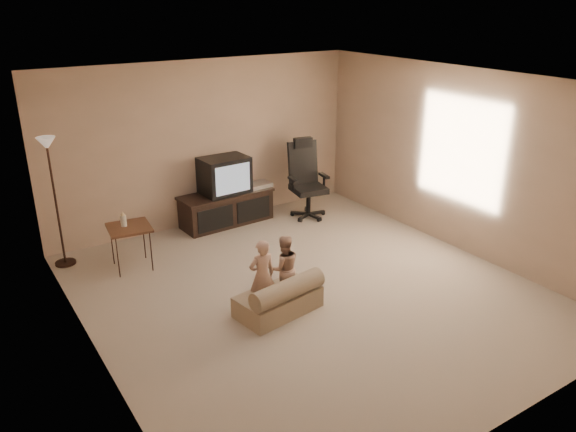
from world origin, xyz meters
The scene contains 9 objects.
floor centered at (0.00, 0.00, 0.00)m, with size 5.50×5.50×0.00m, color #B1A28D.
room_shell centered at (0.00, 0.00, 1.52)m, with size 5.50×5.50×5.50m.
tv_stand centered at (0.18, 2.49, 0.44)m, with size 1.52×0.62×1.07m.
office_chair centered at (1.41, 2.08, 0.45)m, with size 0.68×0.70×1.26m.
side_table centered at (-1.58, 1.79, 0.56)m, with size 0.59×0.59×0.79m.
floor_lamp centered at (-2.30, 2.38, 1.26)m, with size 0.27×0.27×1.73m.
child_sofa centered at (-0.55, -0.25, 0.19)m, with size 1.01×0.67×0.46m.
toddler_left centered at (-0.69, -0.07, 0.43)m, with size 0.32×0.23×0.87m, color tan.
toddler_right centered at (-0.35, 0.00, 0.40)m, with size 0.39×0.22×0.81m, color tan.
Camera 1 is at (-3.48, -4.90, 3.35)m, focal length 35.00 mm.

